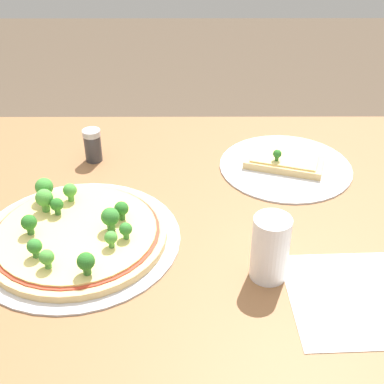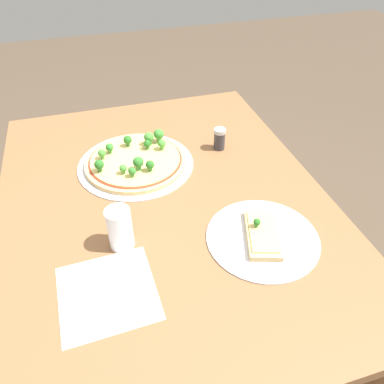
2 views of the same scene
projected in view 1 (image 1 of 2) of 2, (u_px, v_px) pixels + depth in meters
name	position (u px, v px, depth m)	size (l,w,h in m)	color
dining_table	(181.00, 261.00, 1.06)	(1.20, 0.93, 0.73)	brown
pizza_tray_whole	(77.00, 234.00, 0.96)	(0.37, 0.37, 0.07)	silver
pizza_tray_slice	(285.00, 165.00, 1.17)	(0.29, 0.29, 0.05)	silver
drinking_cup	(270.00, 248.00, 0.86)	(0.06, 0.06, 0.12)	white
condiment_shaker	(93.00, 145.00, 1.18)	(0.04, 0.04, 0.07)	#333338
paper_menu	(356.00, 298.00, 0.84)	(0.21, 0.21, 0.00)	white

